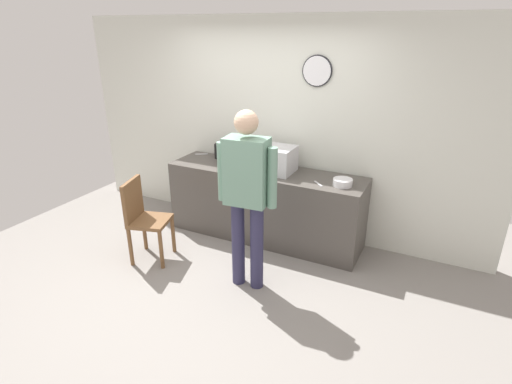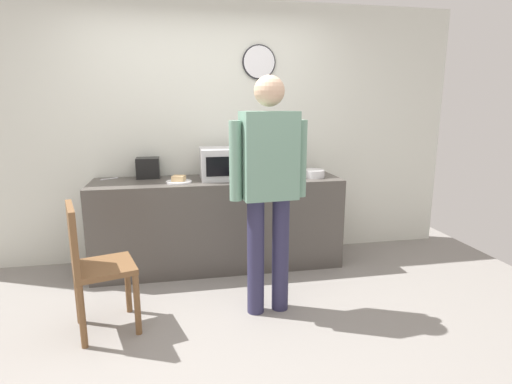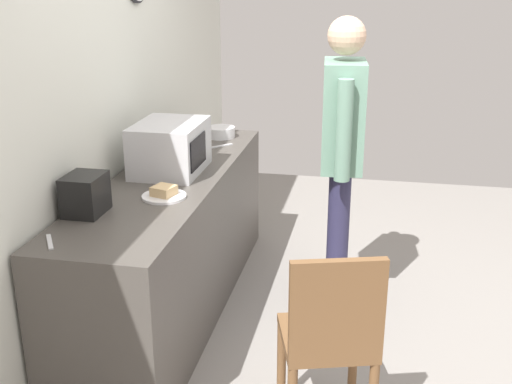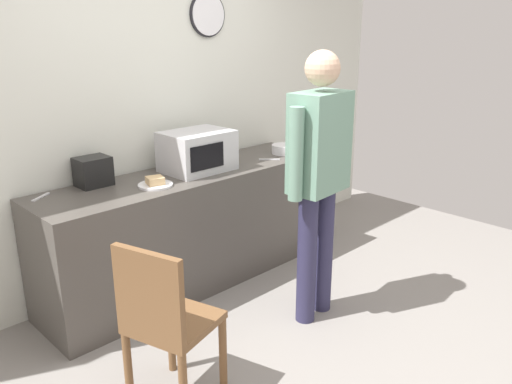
{
  "view_description": "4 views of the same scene",
  "coord_description": "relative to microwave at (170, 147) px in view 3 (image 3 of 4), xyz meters",
  "views": [
    {
      "loc": [
        2.02,
        -2.84,
        2.46
      ],
      "look_at": [
        0.2,
        0.82,
        0.77
      ],
      "focal_mm": 28.13,
      "sensor_mm": 36.0,
      "label": 1
    },
    {
      "loc": [
        -0.26,
        -2.62,
        1.59
      ],
      "look_at": [
        0.4,
        0.75,
        0.84
      ],
      "focal_mm": 28.27,
      "sensor_mm": 36.0,
      "label": 2
    },
    {
      "loc": [
        -3.26,
        0.03,
        2.03
      ],
      "look_at": [
        0.3,
        0.73,
        0.75
      ],
      "focal_mm": 44.05,
      "sensor_mm": 36.0,
      "label": 3
    },
    {
      "loc": [
        -2.14,
        -1.78,
        1.94
      ],
      "look_at": [
        0.35,
        0.76,
        0.78
      ],
      "focal_mm": 36.35,
      "sensor_mm": 36.0,
      "label": 4
    }
  ],
  "objects": [
    {
      "name": "salad_bowl",
      "position": [
        0.86,
        -0.09,
        -0.11
      ],
      "size": [
        0.21,
        0.21,
        0.08
      ],
      "primitive_type": "cylinder",
      "color": "white",
      "rests_on": "kitchen_counter"
    },
    {
      "name": "person_standing",
      "position": [
        0.19,
        -1.01,
        0.02
      ],
      "size": [
        0.59,
        0.27,
        1.8
      ],
      "color": "#2C2A4A",
      "rests_on": "ground_plane"
    },
    {
      "name": "kitchen_counter",
      "position": [
        -0.09,
        -0.02,
        -0.59
      ],
      "size": [
        2.39,
        0.62,
        0.88
      ],
      "primitive_type": "cube",
      "color": "#4C4742",
      "rests_on": "ground_plane"
    },
    {
      "name": "sandwich_plate",
      "position": [
        -0.46,
        -0.11,
        -0.13
      ],
      "size": [
        0.24,
        0.24,
        0.07
      ],
      "color": "white",
      "rests_on": "kitchen_counter"
    },
    {
      "name": "ground_plane",
      "position": [
        -0.2,
        -1.24,
        -1.03
      ],
      "size": [
        6.0,
        6.0,
        0.0
      ],
      "primitive_type": "plane",
      "color": "gray"
    },
    {
      "name": "spoon_utensil",
      "position": [
        0.62,
        -0.16,
        -0.15
      ],
      "size": [
        0.14,
        0.13,
        0.01
      ],
      "primitive_type": "cube",
      "rotation": [
        0.0,
        0.0,
        2.37
      ],
      "color": "silver",
      "rests_on": "kitchen_counter"
    },
    {
      "name": "wooden_chair",
      "position": [
        -1.07,
        -1.07,
        -0.51
      ],
      "size": [
        0.5,
        0.5,
        0.94
      ],
      "color": "brown",
      "rests_on": "ground_plane"
    },
    {
      "name": "toaster",
      "position": [
        -0.75,
        0.19,
        -0.05
      ],
      "size": [
        0.22,
        0.18,
        0.2
      ],
      "primitive_type": "cube",
      "color": "black",
      "rests_on": "kitchen_counter"
    },
    {
      "name": "fork_utensil",
      "position": [
        -1.12,
        0.19,
        -0.15
      ],
      "size": [
        0.15,
        0.11,
        0.01
      ],
      "primitive_type": "cube",
      "rotation": [
        0.0,
        0.0,
        0.56
      ],
      "color": "silver",
      "rests_on": "kitchen_counter"
    },
    {
      "name": "back_wall",
      "position": [
        -0.2,
        0.36,
        0.27
      ],
      "size": [
        5.4,
        0.13,
        2.6
      ],
      "color": "silver",
      "rests_on": "ground_plane"
    },
    {
      "name": "microwave",
      "position": [
        0.0,
        0.0,
        0.0
      ],
      "size": [
        0.5,
        0.39,
        0.3
      ],
      "color": "silver",
      "rests_on": "kitchen_counter"
    }
  ]
}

